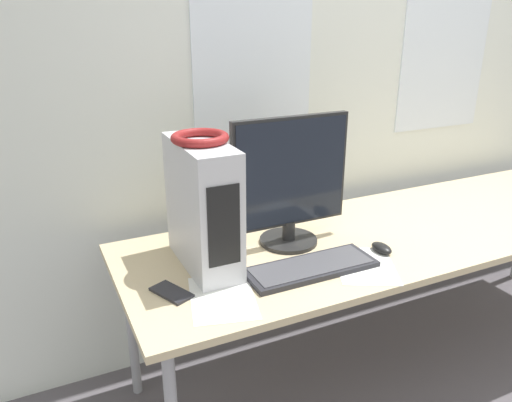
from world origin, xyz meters
TOP-DOWN VIEW (x-y plane):
  - wall_back at (0.00, 0.91)m, footprint 8.00×0.07m
  - desk at (0.00, 0.39)m, footprint 2.58×0.78m
  - pc_tower at (-0.96, 0.44)m, footprint 0.16×0.41m
  - headphones at (-0.96, 0.45)m, footprint 0.20×0.20m
  - monitor_main at (-0.58, 0.47)m, footprint 0.49×0.24m
  - keyboard at (-0.62, 0.23)m, footprint 0.49×0.18m
  - mouse at (-0.30, 0.24)m, footprint 0.06×0.10m
  - cell_phone at (-1.13, 0.29)m, footprint 0.13×0.17m
  - paper_sheet_left at (-0.42, 0.17)m, footprint 0.32×0.36m
  - paper_sheet_front at (-0.99, 0.19)m, footprint 0.28×0.34m

SIDE VIEW (x-z plane):
  - desk at x=0.00m, z-range 0.32..1.03m
  - paper_sheet_left at x=-0.42m, z-range 0.71..0.71m
  - paper_sheet_front at x=-0.99m, z-range 0.71..0.71m
  - cell_phone at x=-1.13m, z-range 0.71..0.72m
  - keyboard at x=-0.62m, z-range 0.71..0.73m
  - mouse at x=-0.30m, z-range 0.71..0.74m
  - pc_tower at x=-0.96m, z-range 0.71..1.18m
  - monitor_main at x=-0.58m, z-range 0.71..1.23m
  - headphones at x=-0.96m, z-range 1.18..1.21m
  - wall_back at x=0.00m, z-range 0.00..2.70m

